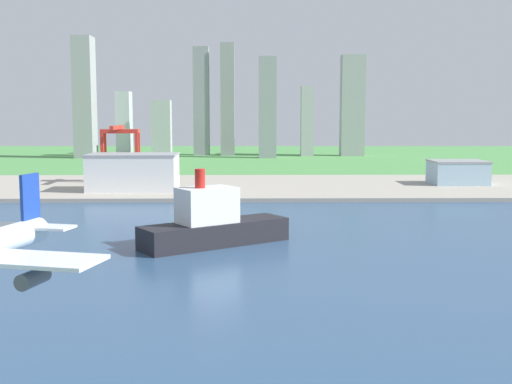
% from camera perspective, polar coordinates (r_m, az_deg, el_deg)
% --- Properties ---
extents(ground_plane, '(2400.00, 2400.00, 0.00)m').
position_cam_1_polar(ground_plane, '(248.86, -4.69, -4.74)').
color(ground_plane, '#4C8D48').
extents(water_bay, '(840.00, 360.00, 0.15)m').
position_cam_1_polar(water_bay, '(190.64, -5.92, -8.35)').
color(water_bay, '#2D4C70').
rests_on(water_bay, ground).
extents(industrial_pier, '(840.00, 140.00, 2.50)m').
position_cam_1_polar(industrial_pier, '(436.25, -2.99, 0.47)').
color(industrial_pier, '#9F988B').
rests_on(industrial_pier, ground).
extents(cargo_ship, '(57.53, 45.70, 29.41)m').
position_cam_1_polar(cargo_ship, '(248.03, -3.83, -2.83)').
color(cargo_ship, black).
rests_on(cargo_ship, water_bay).
extents(port_crane_red, '(25.93, 38.12, 39.37)m').
position_cam_1_polar(port_crane_red, '(459.27, -11.81, 4.36)').
color(port_crane_red, '#B72D23').
rests_on(port_crane_red, industrial_pier).
extents(warehouse_main, '(54.89, 31.28, 22.71)m').
position_cam_1_polar(warehouse_main, '(410.77, -10.68, 1.73)').
color(warehouse_main, white).
rests_on(warehouse_main, industrial_pier).
extents(warehouse_annex, '(36.23, 29.49, 15.96)m').
position_cam_1_polar(warehouse_annex, '(461.65, 17.21, 1.67)').
color(warehouse_annex, '#99BCD1').
rests_on(warehouse_annex, industrial_pier).
extents(distant_skyline, '(330.33, 70.56, 134.74)m').
position_cam_1_polar(distant_skyline, '(761.48, -4.21, 7.44)').
color(distant_skyline, '#95959A').
rests_on(distant_skyline, ground).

